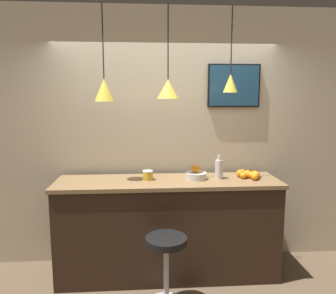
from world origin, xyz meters
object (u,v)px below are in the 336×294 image
object	(u,v)px
fruit_bowl	(196,174)
bar_stool	(166,261)
juice_bottle	(219,169)
mounted_tv	(234,86)
spread_jar	(148,175)

from	to	relation	value
fruit_bowl	bar_stool	bearing A→B (deg)	-120.47
fruit_bowl	juice_bottle	world-z (taller)	juice_bottle
bar_stool	fruit_bowl	bearing A→B (deg)	59.53
bar_stool	juice_bottle	xyz separation A→B (m)	(0.60, 0.60, 0.70)
juice_bottle	mounted_tv	distance (m)	0.97
bar_stool	juice_bottle	size ratio (longest dim) A/B	2.72
bar_stool	juice_bottle	distance (m)	1.10
fruit_bowl	mounted_tv	world-z (taller)	mounted_tv
juice_bottle	mounted_tv	world-z (taller)	mounted_tv
mounted_tv	spread_jar	bearing A→B (deg)	-161.04
fruit_bowl	spread_jar	xyz separation A→B (m)	(-0.51, -0.00, -0.01)
spread_jar	mounted_tv	distance (m)	1.40
mounted_tv	fruit_bowl	bearing A→B (deg)	-144.69
bar_stool	mounted_tv	distance (m)	2.02
juice_bottle	bar_stool	bearing A→B (deg)	-135.02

